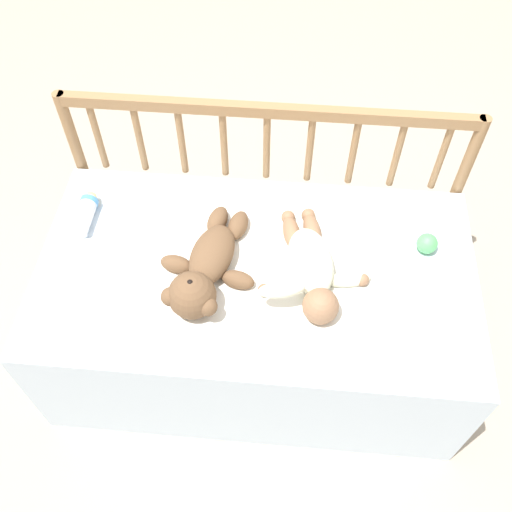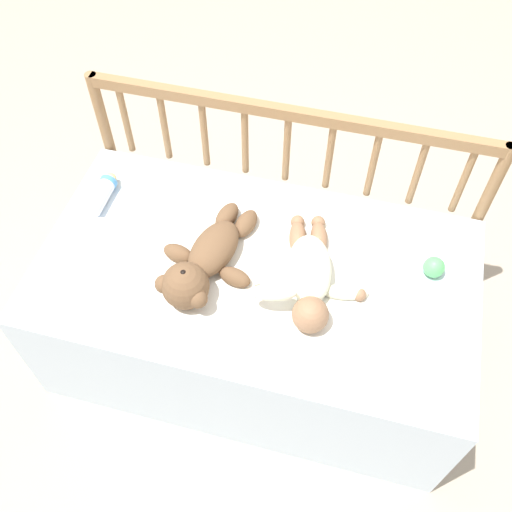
{
  "view_description": "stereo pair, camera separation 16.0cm",
  "coord_description": "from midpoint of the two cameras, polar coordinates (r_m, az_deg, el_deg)",
  "views": [
    {
      "loc": [
        0.08,
        -0.95,
        1.81
      ],
      "look_at": [
        0.0,
        0.0,
        0.52
      ],
      "focal_mm": 40.0,
      "sensor_mm": 36.0,
      "label": 1
    },
    {
      "loc": [
        0.24,
        -0.92,
        1.81
      ],
      "look_at": [
        0.0,
        0.0,
        0.52
      ],
      "focal_mm": 40.0,
      "sensor_mm": 36.0,
      "label": 2
    }
  ],
  "objects": [
    {
      "name": "toy_ball",
      "position": [
        1.71,
        19.95,
        -1.24
      ],
      "size": [
        0.06,
        0.06,
        0.06
      ],
      "color": "#59BF66",
      "rests_on": "crib_mattress"
    },
    {
      "name": "crib_mattress",
      "position": [
        1.84,
        2.48,
        -5.62
      ],
      "size": [
        1.27,
        0.7,
        0.46
      ],
      "color": "silver",
      "rests_on": "ground_plane"
    },
    {
      "name": "ground_plane",
      "position": [
        2.04,
        2.25,
        -8.96
      ],
      "size": [
        12.0,
        12.0,
        0.0
      ],
      "primitive_type": "plane",
      "color": "tan"
    },
    {
      "name": "baby_bottle",
      "position": [
        1.84,
        -12.72,
        6.08
      ],
      "size": [
        0.06,
        0.16,
        0.06
      ],
      "color": "white",
      "rests_on": "crib_mattress"
    },
    {
      "name": "crib_rail",
      "position": [
        1.83,
        5.55,
        9.3
      ],
      "size": [
        1.27,
        0.04,
        0.75
      ],
      "color": "#997047",
      "rests_on": "ground_plane"
    },
    {
      "name": "teddy_bear",
      "position": [
        1.59,
        -2.41,
        -0.84
      ],
      "size": [
        0.28,
        0.42,
        0.13
      ],
      "color": "brown",
      "rests_on": "crib_mattress"
    },
    {
      "name": "blanket",
      "position": [
        1.64,
        3.57,
        -1.43
      ],
      "size": [
        0.81,
        0.54,
        0.01
      ],
      "color": "white",
      "rests_on": "crib_mattress"
    },
    {
      "name": "baby",
      "position": [
        1.6,
        8.23,
        -2.03
      ],
      "size": [
        0.32,
        0.41,
        0.11
      ],
      "color": "#EAEACC",
      "rests_on": "crib_mattress"
    }
  ]
}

